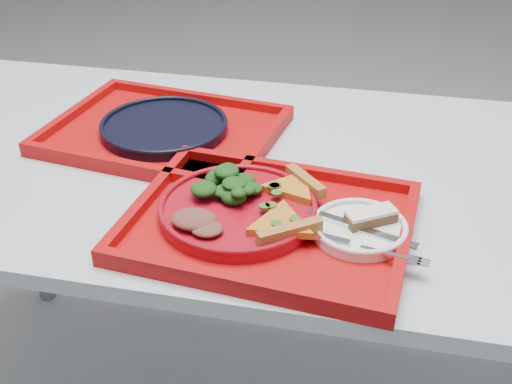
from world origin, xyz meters
TOP-DOWN VIEW (x-y plane):
  - table at (0.00, 0.00)m, footprint 1.60×0.80m
  - tray_main at (0.09, -0.21)m, footprint 0.48×0.39m
  - tray_far at (-0.19, 0.07)m, footprint 0.49×0.41m
  - dinner_plate at (0.03, -0.20)m, footprint 0.26×0.26m
  - side_plate at (0.23, -0.21)m, footprint 0.15×0.15m
  - navy_plate at (-0.19, 0.07)m, footprint 0.26×0.26m
  - pizza_slice_a at (0.11, -0.24)m, footprint 0.16×0.16m
  - pizza_slice_b at (0.11, -0.13)m, footprint 0.15×0.15m
  - salad_heap at (0.01, -0.16)m, footprint 0.10×0.09m
  - meat_portion at (-0.02, -0.27)m, footprint 0.07×0.06m
  - dessert_bar at (0.25, -0.19)m, footprint 0.09×0.07m
  - knife at (0.24, -0.22)m, footprint 0.18×0.07m
  - fork at (0.24, -0.27)m, footprint 0.19×0.06m

SIDE VIEW (x-z plane):
  - table at x=0.00m, z-range 0.30..1.05m
  - tray_main at x=0.09m, z-range 0.75..0.76m
  - tray_far at x=-0.19m, z-range 0.75..0.76m
  - side_plate at x=0.23m, z-range 0.76..0.78m
  - navy_plate at x=-0.19m, z-range 0.76..0.78m
  - dinner_plate at x=0.03m, z-range 0.76..0.78m
  - knife at x=0.24m, z-range 0.78..0.78m
  - fork at x=0.24m, z-range 0.78..0.78m
  - dessert_bar at x=0.25m, z-range 0.78..0.80m
  - pizza_slice_a at x=0.11m, z-range 0.78..0.80m
  - pizza_slice_b at x=0.11m, z-range 0.78..0.80m
  - meat_portion at x=-0.02m, z-range 0.78..0.80m
  - salad_heap at x=0.01m, z-range 0.78..0.83m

